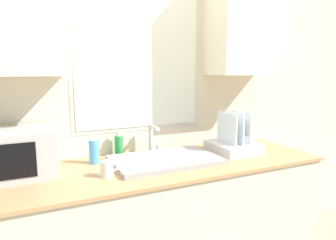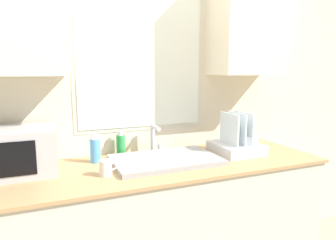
{
  "view_description": "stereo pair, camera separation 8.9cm",
  "coord_description": "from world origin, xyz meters",
  "px_view_note": "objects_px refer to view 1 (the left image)",
  "views": [
    {
      "loc": [
        -0.72,
        -1.34,
        1.49
      ],
      "look_at": [
        0.05,
        0.31,
        1.19
      ],
      "focal_mm": 32.0,
      "sensor_mm": 36.0,
      "label": 1
    },
    {
      "loc": [
        -0.64,
        -1.38,
        1.49
      ],
      "look_at": [
        0.05,
        0.31,
        1.19
      ],
      "focal_mm": 32.0,
      "sensor_mm": 36.0,
      "label": 2
    }
  ],
  "objects_px": {
    "faucet": "(152,136)",
    "mug_near_sink": "(107,169)",
    "dish_rack": "(235,143)",
    "spray_bottle": "(94,148)",
    "soap_bottle": "(119,145)",
    "microwave": "(15,153)"
  },
  "relations": [
    {
      "from": "dish_rack",
      "to": "spray_bottle",
      "type": "distance_m",
      "value": 0.99
    },
    {
      "from": "faucet",
      "to": "soap_bottle",
      "type": "height_order",
      "value": "faucet"
    },
    {
      "from": "mug_near_sink",
      "to": "spray_bottle",
      "type": "bearing_deg",
      "value": 93.07
    },
    {
      "from": "dish_rack",
      "to": "soap_bottle",
      "type": "relative_size",
      "value": 1.88
    },
    {
      "from": "faucet",
      "to": "dish_rack",
      "type": "distance_m",
      "value": 0.59
    },
    {
      "from": "faucet",
      "to": "dish_rack",
      "type": "bearing_deg",
      "value": -21.67
    },
    {
      "from": "faucet",
      "to": "microwave",
      "type": "relative_size",
      "value": 0.5
    },
    {
      "from": "dish_rack",
      "to": "soap_bottle",
      "type": "bearing_deg",
      "value": 161.46
    },
    {
      "from": "soap_bottle",
      "to": "mug_near_sink",
      "type": "bearing_deg",
      "value": -114.82
    },
    {
      "from": "spray_bottle",
      "to": "dish_rack",
      "type": "bearing_deg",
      "value": -9.2
    },
    {
      "from": "faucet",
      "to": "mug_near_sink",
      "type": "bearing_deg",
      "value": -140.38
    },
    {
      "from": "soap_bottle",
      "to": "mug_near_sink",
      "type": "xyz_separation_m",
      "value": [
        -0.18,
        -0.38,
        -0.03
      ]
    },
    {
      "from": "dish_rack",
      "to": "microwave",
      "type": "bearing_deg",
      "value": 175.47
    },
    {
      "from": "dish_rack",
      "to": "spray_bottle",
      "type": "relative_size",
      "value": 1.6
    },
    {
      "from": "dish_rack",
      "to": "mug_near_sink",
      "type": "distance_m",
      "value": 0.96
    },
    {
      "from": "faucet",
      "to": "mug_near_sink",
      "type": "relative_size",
      "value": 2.05
    },
    {
      "from": "dish_rack",
      "to": "mug_near_sink",
      "type": "bearing_deg",
      "value": -172.95
    },
    {
      "from": "microwave",
      "to": "dish_rack",
      "type": "xyz_separation_m",
      "value": [
        1.41,
        -0.11,
        -0.06
      ]
    },
    {
      "from": "microwave",
      "to": "mug_near_sink",
      "type": "distance_m",
      "value": 0.52
    },
    {
      "from": "microwave",
      "to": "dish_rack",
      "type": "distance_m",
      "value": 1.42
    },
    {
      "from": "faucet",
      "to": "mug_near_sink",
      "type": "xyz_separation_m",
      "value": [
        -0.41,
        -0.34,
        -0.08
      ]
    },
    {
      "from": "dish_rack",
      "to": "mug_near_sink",
      "type": "xyz_separation_m",
      "value": [
        -0.96,
        -0.12,
        -0.02
      ]
    }
  ]
}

